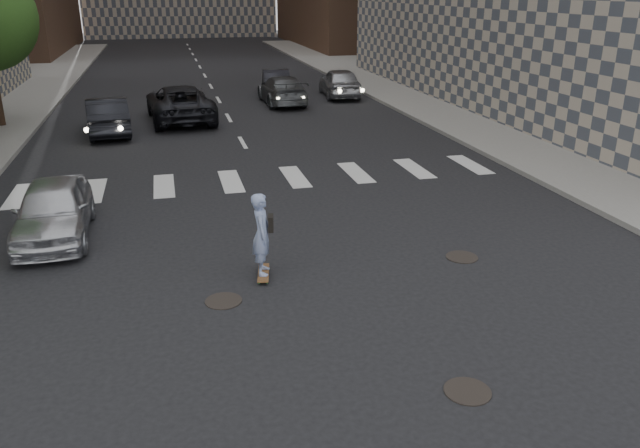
# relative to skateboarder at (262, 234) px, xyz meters

# --- Properties ---
(ground) EXTENTS (160.00, 160.00, 0.00)m
(ground) POSITION_rel_skateboarder_xyz_m (1.09, -2.09, -0.94)
(ground) COLOR black
(ground) RESTS_ON ground
(sidewalk_right) EXTENTS (13.00, 80.00, 0.15)m
(sidewalk_right) POSITION_rel_skateboarder_xyz_m (15.59, 17.91, -0.87)
(sidewalk_right) COLOR gray
(sidewalk_right) RESTS_ON ground
(manhole_a) EXTENTS (0.70, 0.70, 0.02)m
(manhole_a) POSITION_rel_skateboarder_xyz_m (2.29, -4.59, -0.93)
(manhole_a) COLOR black
(manhole_a) RESTS_ON ground
(manhole_b) EXTENTS (0.70, 0.70, 0.02)m
(manhole_b) POSITION_rel_skateboarder_xyz_m (-0.91, -0.89, -0.93)
(manhole_b) COLOR black
(manhole_b) RESTS_ON ground
(manhole_c) EXTENTS (0.70, 0.70, 0.02)m
(manhole_c) POSITION_rel_skateboarder_xyz_m (4.39, -0.09, -0.93)
(manhole_c) COLOR black
(manhole_c) RESTS_ON ground
(skateboarder) EXTENTS (0.52, 0.93, 1.80)m
(skateboarder) POSITION_rel_skateboarder_xyz_m (0.00, 0.00, 0.00)
(skateboarder) COLOR brown
(skateboarder) RESTS_ON ground
(silver_sedan) EXTENTS (1.68, 4.02, 1.36)m
(silver_sedan) POSITION_rel_skateboarder_xyz_m (-4.42, 3.34, -0.26)
(silver_sedan) COLOR silver
(silver_sedan) RESTS_ON ground
(traffic_car_a) EXTENTS (2.02, 4.60, 1.47)m
(traffic_car_a) POSITION_rel_skateboarder_xyz_m (-3.96, 14.75, -0.21)
(traffic_car_a) COLOR black
(traffic_car_a) RESTS_ON ground
(traffic_car_b) EXTENTS (2.01, 4.84, 1.40)m
(traffic_car_b) POSITION_rel_skateboarder_xyz_m (4.15, 19.91, -0.24)
(traffic_car_b) COLOR #505357
(traffic_car_b) RESTS_ON ground
(traffic_car_c) EXTENTS (3.04, 5.84, 1.57)m
(traffic_car_c) POSITION_rel_skateboarder_xyz_m (-1.04, 16.69, -0.15)
(traffic_car_c) COLOR black
(traffic_car_c) RESTS_ON ground
(traffic_car_d) EXTENTS (2.23, 4.66, 1.53)m
(traffic_car_d) POSITION_rel_skateboarder_xyz_m (7.59, 21.37, -0.17)
(traffic_car_d) COLOR #A6A7AD
(traffic_car_d) RESTS_ON ground
(traffic_car_e) EXTENTS (1.89, 4.20, 1.34)m
(traffic_car_e) POSITION_rel_skateboarder_xyz_m (4.44, 23.44, -0.27)
(traffic_car_e) COLOR black
(traffic_car_e) RESTS_ON ground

